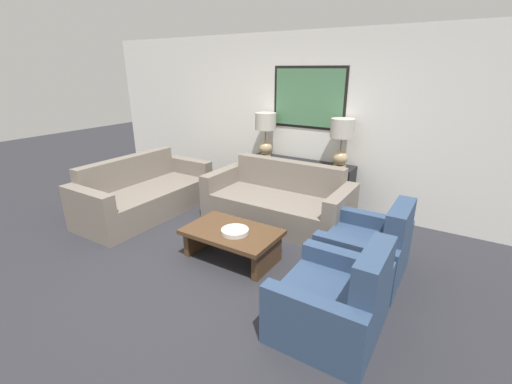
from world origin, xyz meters
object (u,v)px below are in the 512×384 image
(table_lamp_right, at_px, (342,137))
(decorative_bowl, at_px, (235,231))
(couch_by_side, at_px, (145,195))
(console_table, at_px, (299,184))
(couch_by_back_wall, at_px, (278,203))
(armchair_near_back_wall, at_px, (368,251))
(table_lamp_left, at_px, (266,129))
(armchair_near_camera, at_px, (335,302))
(coffee_table, at_px, (232,237))

(table_lamp_right, relative_size, decorative_bowl, 2.24)
(table_lamp_right, bearing_deg, couch_by_side, -149.58)
(console_table, bearing_deg, decorative_bowl, -86.49)
(couch_by_back_wall, bearing_deg, couch_by_side, -157.36)
(couch_by_side, relative_size, armchair_near_back_wall, 2.24)
(couch_by_back_wall, bearing_deg, table_lamp_left, 132.23)
(armchair_near_camera, bearing_deg, table_lamp_right, 109.19)
(armchair_near_camera, bearing_deg, armchair_near_back_wall, 90.00)
(coffee_table, xyz_separation_m, armchair_near_back_wall, (1.43, 0.51, 0.01))
(couch_by_side, xyz_separation_m, decorative_bowl, (2.02, -0.45, 0.10))
(couch_by_back_wall, height_order, armchair_near_back_wall, armchair_near_back_wall)
(armchair_near_back_wall, xyz_separation_m, armchair_near_camera, (0.00, -1.02, 0.00))
(couch_by_side, relative_size, armchair_near_camera, 2.24)
(table_lamp_left, xyz_separation_m, armchair_near_back_wall, (2.10, -1.38, -0.93))
(couch_by_side, bearing_deg, table_lamp_right, 30.42)
(table_lamp_left, xyz_separation_m, table_lamp_right, (1.26, 0.00, 0.00))
(table_lamp_right, height_order, couch_by_back_wall, table_lamp_right)
(console_table, relative_size, couch_by_side, 0.82)
(decorative_bowl, height_order, armchair_near_camera, armchair_near_camera)
(table_lamp_left, bearing_deg, armchair_near_back_wall, -33.33)
(table_lamp_right, bearing_deg, armchair_near_camera, -70.81)
(couch_by_back_wall, relative_size, couch_by_side, 1.00)
(decorative_bowl, bearing_deg, armchair_near_back_wall, 22.50)
(decorative_bowl, relative_size, armchair_near_back_wall, 0.34)
(decorative_bowl, bearing_deg, table_lamp_left, 111.15)
(table_lamp_right, bearing_deg, table_lamp_left, 180.00)
(couch_by_back_wall, bearing_deg, decorative_bowl, -84.54)
(console_table, distance_m, coffee_table, 1.89)
(decorative_bowl, bearing_deg, console_table, 93.51)
(couch_by_back_wall, height_order, armchair_near_camera, armchair_near_camera)
(couch_by_back_wall, relative_size, armchair_near_back_wall, 2.24)
(table_lamp_left, relative_size, couch_by_side, 0.34)
(table_lamp_left, distance_m, decorative_bowl, 2.23)
(console_table, xyz_separation_m, table_lamp_left, (-0.63, 0.00, 0.83))
(coffee_table, bearing_deg, table_lamp_right, 72.64)
(decorative_bowl, distance_m, armchair_near_back_wall, 1.46)
(coffee_table, bearing_deg, couch_by_back_wall, 91.90)
(couch_by_back_wall, distance_m, couch_by_side, 2.07)
(couch_by_back_wall, xyz_separation_m, coffee_table, (0.04, -1.19, -0.02))
(couch_by_back_wall, distance_m, decorative_bowl, 1.25)
(couch_by_back_wall, bearing_deg, armchair_near_back_wall, -25.02)
(decorative_bowl, bearing_deg, coffee_table, 149.24)
(armchair_near_back_wall, relative_size, armchair_near_camera, 1.00)
(console_table, xyz_separation_m, couch_by_side, (-1.91, -1.49, -0.09))
(table_lamp_left, height_order, coffee_table, table_lamp_left)
(table_lamp_right, distance_m, couch_by_back_wall, 1.31)
(armchair_near_back_wall, bearing_deg, coffee_table, -160.29)
(couch_by_side, distance_m, armchair_near_back_wall, 3.37)
(console_table, relative_size, armchair_near_back_wall, 1.84)
(coffee_table, bearing_deg, couch_by_side, 168.40)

